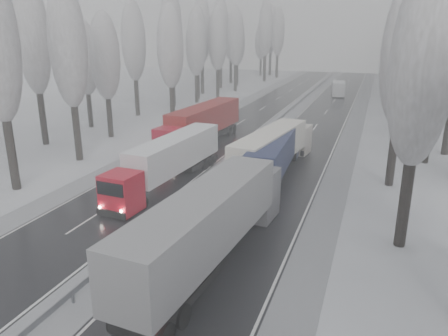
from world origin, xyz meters
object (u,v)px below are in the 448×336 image
Objects in this scene: truck_cream_box at (274,147)px; truck_red_white at (169,159)px; truck_grey_tarp at (213,219)px; box_truck_distant at (338,88)px; truck_red_red at (201,123)px; truck_blue_box at (276,153)px.

truck_red_white is at bearing -132.49° from truck_cream_box.
box_truck_distant is (0.16, 69.73, -1.24)m from truck_grey_tarp.
truck_red_white is 0.89× the size of truck_red_red.
truck_red_white is at bearing -152.36° from truck_blue_box.
truck_blue_box is 1.65m from truck_cream_box.
truck_blue_box is at bearing -97.68° from box_truck_distant.
truck_red_white is (-8.19, 11.09, -0.39)m from truck_grey_tarp.
box_truck_distant is 0.51× the size of truck_red_white.
truck_cream_box is 12.19m from truck_red_red.
truck_blue_box is (-0.11, 15.83, -0.39)m from truck_grey_tarp.
truck_blue_box is at bearing 95.16° from truck_grey_tarp.
truck_blue_box is at bearing -34.02° from truck_red_red.
truck_blue_box is 53.90m from box_truck_distant.
truck_grey_tarp is 1.04× the size of truck_red_red.
box_truck_distant is 46.79m from truck_red_red.
box_truck_distant is 59.24m from truck_red_white.
truck_cream_box is at bearing -98.23° from box_truck_distant.
box_truck_distant is at bearing 94.62° from truck_grey_tarp.
truck_cream_box is 9.87m from truck_red_white.
box_truck_distant is at bearing 86.93° from truck_blue_box.
truck_grey_tarp reaches higher than truck_red_red.
truck_grey_tarp is at bearing -49.44° from truck_red_white.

